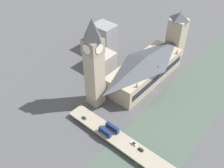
# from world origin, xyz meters

# --- Properties ---
(ground_plane) EXTENTS (600.00, 600.00, 0.00)m
(ground_plane) POSITION_xyz_m (0.00, 0.00, 0.00)
(ground_plane) COLOR #4C4C4F
(river_water) EXTENTS (49.95, 360.00, 0.30)m
(river_water) POSITION_xyz_m (-30.97, 0.00, 0.15)
(river_water) COLOR #47564C
(river_water) RESTS_ON ground_plane
(parliament_hall) EXTENTS (29.72, 84.24, 25.45)m
(parliament_hall) POSITION_xyz_m (17.63, -8.00, 12.63)
(parliament_hall) COLOR tan
(parliament_hall) RESTS_ON ground_plane
(clock_tower) EXTENTS (13.07, 13.07, 76.64)m
(clock_tower) POSITION_xyz_m (31.19, 44.05, 41.19)
(clock_tower) COLOR tan
(clock_tower) RESTS_ON ground_plane
(victoria_tower) EXTENTS (15.69, 15.69, 52.53)m
(victoria_tower) POSITION_xyz_m (17.69, -61.97, 24.27)
(victoria_tower) COLOR tan
(victoria_tower) RESTS_ON ground_plane
(road_bridge) EXTENTS (131.90, 13.08, 4.41)m
(road_bridge) POSITION_xyz_m (-30.97, 64.51, 3.51)
(road_bridge) COLOR gray
(road_bridge) RESTS_ON ground_plane
(double_decker_bus_lead) EXTENTS (10.90, 2.48, 4.75)m
(double_decker_bus_lead) POSITION_xyz_m (-0.44, 67.72, 7.03)
(double_decker_bus_lead) COLOR navy
(double_decker_bus_lead) RESTS_ON road_bridge
(double_decker_bus_rear) EXTENTS (11.72, 2.49, 4.80)m
(double_decker_bus_rear) POSITION_xyz_m (-1.97, 61.25, 7.06)
(double_decker_bus_rear) COLOR navy
(double_decker_bus_rear) RESTS_ON road_bridge
(car_northbound_tail) EXTENTS (3.92, 1.76, 1.38)m
(car_northbound_tail) POSITION_xyz_m (-28.44, 62.07, 5.11)
(car_northbound_tail) COLOR black
(car_northbound_tail) RESTS_ON road_bridge
(car_southbound_lead) EXTENTS (3.95, 1.76, 1.49)m
(car_southbound_lead) POSITION_xyz_m (21.98, 67.06, 5.14)
(car_southbound_lead) COLOR #2D5638
(car_southbound_lead) RESTS_ON road_bridge
(car_southbound_mid) EXTENTS (4.61, 1.76, 1.41)m
(car_southbound_mid) POSITION_xyz_m (-21.72, 61.40, 5.11)
(car_southbound_mid) COLOR silver
(car_southbound_mid) RESTS_ON road_bridge
(city_block_west) EXTENTS (25.46, 22.37, 16.43)m
(city_block_west) POSITION_xyz_m (62.64, 4.17, 8.21)
(city_block_west) COLOR #A39E93
(city_block_west) RESTS_ON ground_plane
(city_block_center) EXTENTS (23.23, 19.28, 29.03)m
(city_block_center) POSITION_xyz_m (82.33, -23.84, 14.51)
(city_block_center) COLOR gray
(city_block_center) RESTS_ON ground_plane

